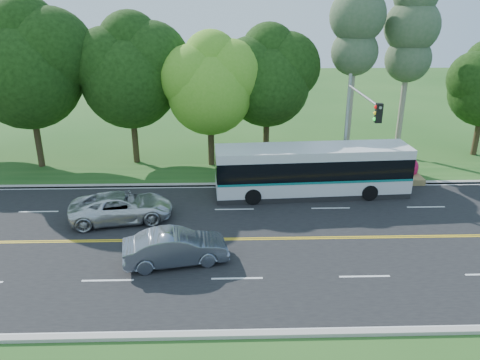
{
  "coord_description": "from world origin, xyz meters",
  "views": [
    {
      "loc": [
        -0.85,
        -20.58,
        11.23
      ],
      "look_at": [
        -0.22,
        2.0,
        2.39
      ],
      "focal_mm": 35.0,
      "sensor_mm": 36.0,
      "label": 1
    }
  ],
  "objects_px": {
    "sedan": "(176,247)",
    "suv": "(122,207)",
    "traffic_signal": "(355,120)",
    "transit_bus": "(312,171)"
  },
  "relations": [
    {
      "from": "sedan",
      "to": "suv",
      "type": "relative_size",
      "value": 0.87
    },
    {
      "from": "transit_bus",
      "to": "suv",
      "type": "height_order",
      "value": "transit_bus"
    },
    {
      "from": "traffic_signal",
      "to": "sedan",
      "type": "height_order",
      "value": "traffic_signal"
    },
    {
      "from": "traffic_signal",
      "to": "sedan",
      "type": "xyz_separation_m",
      "value": [
        -9.72,
        -7.52,
        -3.88
      ]
    },
    {
      "from": "traffic_signal",
      "to": "transit_bus",
      "type": "height_order",
      "value": "traffic_signal"
    },
    {
      "from": "suv",
      "to": "traffic_signal",
      "type": "bearing_deg",
      "value": -86.96
    },
    {
      "from": "sedan",
      "to": "suv",
      "type": "bearing_deg",
      "value": 25.51
    },
    {
      "from": "traffic_signal",
      "to": "sedan",
      "type": "relative_size",
      "value": 1.5
    },
    {
      "from": "traffic_signal",
      "to": "suv",
      "type": "bearing_deg",
      "value": -166.8
    },
    {
      "from": "suv",
      "to": "transit_bus",
      "type": "bearing_deg",
      "value": -83.65
    }
  ]
}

